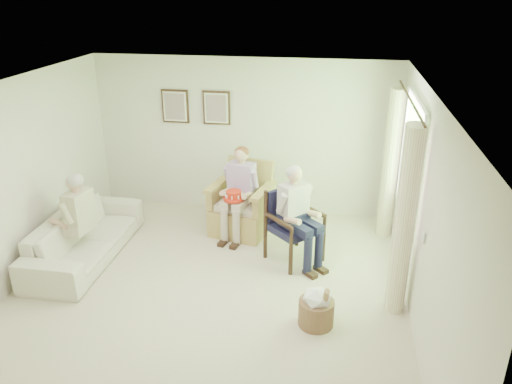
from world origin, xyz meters
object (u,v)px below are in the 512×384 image
wood_armchair (295,222)px  person_sofa (75,214)px  sofa (85,236)px  hatbox (317,307)px  red_hat (234,196)px  wicker_armchair (242,210)px  person_wicker (240,186)px  person_dark (295,209)px

wood_armchair → person_sofa: person_sofa is taller
sofa → hatbox: 3.51m
person_sofa → red_hat: size_ratio=4.15×
wicker_armchair → red_hat: size_ratio=3.53×
person_wicker → hatbox: size_ratio=2.28×
sofa → person_dark: person_dark is taller
sofa → person_sofa: (-0.00, -0.16, 0.42)m
wood_armchair → person_sofa: size_ratio=0.78×
person_wicker → person_dark: 1.14m
person_sofa → hatbox: person_sofa is taller
hatbox → wicker_armchair: bearing=120.4°
person_dark → hatbox: person_dark is taller
sofa → hatbox: bearing=-106.9°
wood_armchair → person_wicker: 1.08m
person_dark → person_wicker: bearing=96.0°
wood_armchair → person_wicker: size_ratio=0.73×
sofa → person_dark: 3.02m
person_wicker → person_dark: size_ratio=1.00×
wicker_armchair → person_sofa: size_ratio=0.85×
red_hat → person_wicker: bearing=73.7°
person_sofa → hatbox: (3.35, -0.86, -0.51)m
person_dark → hatbox: size_ratio=2.30×
wicker_armchair → person_dark: bearing=-30.6°
wood_armchair → red_hat: 1.03m
person_wicker → wicker_armchair: bearing=102.8°
wicker_armchair → hatbox: size_ratio=1.83×
person_sofa → person_dark: bearing=108.6°
wicker_armchair → red_hat: (-0.06, -0.34, 0.38)m
wicker_armchair → person_sofa: (-2.06, -1.34, 0.40)m
person_sofa → hatbox: 3.50m
sofa → person_wicker: 2.36m
person_sofa → wood_armchair: bearing=111.7°
red_hat → hatbox: 2.35m
sofa → person_wicker: bearing=-63.2°
person_wicker → person_dark: bearing=-25.3°
person_sofa → wicker_armchair: bearing=132.2°
sofa → hatbox: (3.35, -1.02, -0.09)m
wicker_armchair → person_dark: (0.90, -0.85, 0.47)m
wood_armchair → person_wicker: (-0.90, 0.54, 0.26)m
person_sofa → red_hat: 2.24m
red_hat → hatbox: (1.35, -1.86, -0.50)m
person_wicker → hatbox: (1.29, -2.06, -0.58)m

